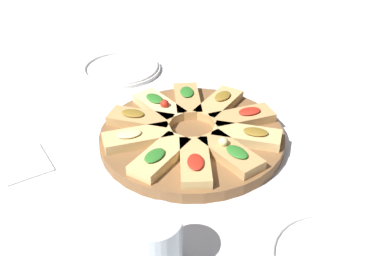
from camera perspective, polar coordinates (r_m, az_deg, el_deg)
ground_plane at (r=0.96m, az=0.00°, el=-1.71°), size 3.00×3.00×0.00m
serving_board at (r=0.95m, az=0.00°, el=-1.11°), size 0.39×0.39×0.02m
focaccia_slice_0 at (r=0.92m, az=-6.96°, el=-1.20°), size 0.10×0.15×0.03m
focaccia_slice_1 at (r=0.86m, az=-4.10°, el=-3.61°), size 0.10×0.15×0.03m
focaccia_slice_2 at (r=0.84m, az=0.39°, el=-4.32°), size 0.14×0.13×0.03m
focaccia_slice_3 at (r=0.87m, az=4.70°, el=-3.26°), size 0.14×0.06×0.04m
focaccia_slice_4 at (r=0.92m, az=7.04°, el=-0.98°), size 0.15×0.13×0.03m
focaccia_slice_5 at (r=0.98m, az=6.43°, el=1.34°), size 0.10×0.15×0.03m
focaccia_slice_6 at (r=1.03m, az=3.45°, el=3.10°), size 0.10×0.15×0.03m
focaccia_slice_7 at (r=1.04m, az=-0.60°, el=3.59°), size 0.15×0.12×0.03m
focaccia_slice_8 at (r=1.02m, az=-4.02°, el=2.91°), size 0.14×0.06×0.04m
focaccia_slice_9 at (r=0.97m, az=-6.61°, el=1.11°), size 0.15×0.12×0.03m
plate_left at (r=1.26m, az=-8.97°, el=7.45°), size 0.22×0.22×0.02m
water_glass at (r=0.68m, az=-4.73°, el=-14.34°), size 0.08×0.08×0.09m
napkin_stack at (r=0.95m, az=-20.55°, el=-4.16°), size 0.12×0.10×0.01m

